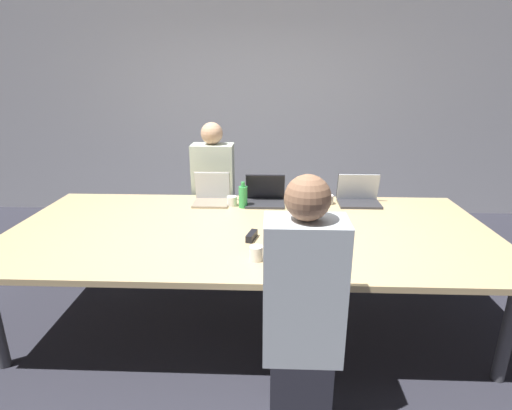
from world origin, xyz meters
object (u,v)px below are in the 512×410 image
at_px(laptop_far_midleft, 212,194).
at_px(cup_far_right, 328,200).
at_px(laptop_far_right, 359,195).
at_px(laptop_near_midright, 298,254).
at_px(stapler, 252,236).
at_px(person_far_midleft, 214,196).
at_px(cup_far_center, 232,201).
at_px(bottle_far_center, 299,198).
at_px(cup_near_midright, 256,253).
at_px(laptop_far_center, 265,195).
at_px(person_near_midright, 303,314).
at_px(bottle_far_midleft, 243,197).

height_order(laptop_far_midleft, cup_far_right, laptop_far_midleft).
xyz_separation_m(laptop_far_midleft, laptop_far_right, (1.30, 0.03, -0.00)).
relative_size(laptop_far_midleft, cup_far_right, 3.34).
xyz_separation_m(laptop_near_midright, stapler, (-0.30, 0.38, -0.05)).
xyz_separation_m(laptop_far_midleft, person_far_midleft, (-0.04, 0.41, -0.14)).
relative_size(laptop_far_midleft, laptop_far_right, 0.86).
height_order(cup_far_center, bottle_far_center, bottle_far_center).
relative_size(cup_far_right, stapler, 0.60).
height_order(laptop_far_right, cup_far_center, laptop_far_right).
height_order(laptop_far_right, bottle_far_center, laptop_far_right).
bearing_deg(cup_near_midright, bottle_far_center, 71.51).
bearing_deg(laptop_far_right, cup_near_midright, -126.35).
bearing_deg(laptop_near_midright, person_far_midleft, -65.33).
bearing_deg(laptop_near_midright, laptop_far_right, -116.44).
xyz_separation_m(person_far_midleft, cup_near_midright, (0.48, -1.55, 0.11)).
relative_size(laptop_near_midright, laptop_far_right, 0.94).
bearing_deg(laptop_far_center, cup_far_center, -164.08).
distance_m(laptop_far_midleft, laptop_far_center, 0.47).
relative_size(person_near_midright, cup_near_midright, 15.24).
relative_size(cup_near_midright, cup_far_center, 1.09).
bearing_deg(bottle_far_center, cup_far_right, 31.11).
height_order(bottle_far_midleft, cup_far_center, bottle_far_midleft).
height_order(laptop_far_midleft, stapler, laptop_far_midleft).
xyz_separation_m(bottle_far_midleft, laptop_near_midright, (0.40, -1.06, -0.03)).
height_order(person_far_midleft, person_near_midright, person_near_midright).
bearing_deg(bottle_far_midleft, cup_far_right, 9.43).
bearing_deg(laptop_near_midright, laptop_far_center, -79.59).
height_order(laptop_far_midleft, laptop_far_center, laptop_far_midleft).
bearing_deg(cup_far_center, cup_far_right, 5.71).
distance_m(cup_near_midright, laptop_far_right, 1.45).
height_order(bottle_far_midleft, person_near_midright, person_near_midright).
bearing_deg(laptop_near_midright, laptop_far_midleft, -59.88).
xyz_separation_m(laptop_far_center, cup_far_center, (-0.29, -0.08, -0.03)).
height_order(person_far_midleft, laptop_near_midright, person_far_midleft).
relative_size(laptop_near_midright, stapler, 2.19).
xyz_separation_m(cup_near_midright, bottle_far_center, (0.33, 0.98, 0.05)).
xyz_separation_m(bottle_far_center, stapler, (-0.37, -0.65, -0.07)).
height_order(laptop_far_center, bottle_far_center, laptop_far_center).
relative_size(person_near_midright, laptop_far_center, 4.12).
height_order(cup_near_midright, cup_far_right, cup_near_midright).
relative_size(laptop_far_right, stapler, 2.34).
bearing_deg(laptop_far_right, stapler, -136.96).
xyz_separation_m(cup_near_midright, cup_far_center, (-0.25, 1.05, -0.00)).
xyz_separation_m(laptop_far_right, bottle_far_center, (-0.53, -0.19, 0.02)).
bearing_deg(cup_far_right, person_far_midleft, 158.94).
bearing_deg(laptop_far_center, bottle_far_center, -28.18).
distance_m(bottle_far_midleft, laptop_far_center, 0.22).
bearing_deg(laptop_near_midright, cup_far_right, -105.77).
relative_size(laptop_far_right, cup_far_center, 4.27).
distance_m(bottle_far_midleft, laptop_near_midright, 1.14).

